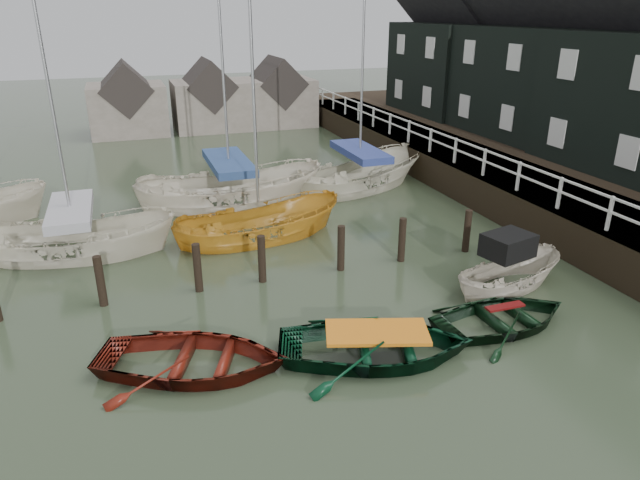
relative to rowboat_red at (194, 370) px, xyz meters
name	(u,v)px	position (x,y,z in m)	size (l,w,h in m)	color
ground	(339,325)	(3.65, 0.75, 0.00)	(120.00, 120.00, 0.00)	#303C26
pier	(457,167)	(13.12, 10.75, 0.71)	(3.04, 32.00, 2.70)	black
land_strip	(556,171)	(18.65, 10.75, 0.00)	(14.00, 38.00, 1.50)	black
quay_houses	(599,49)	(18.64, 9.41, 5.68)	(6.52, 28.14, 10.01)	black
mooring_pilings	(265,265)	(2.53, 3.75, 0.50)	(13.72, 0.22, 1.80)	black
far_sheds	(207,100)	(4.48, 26.75, 1.86)	(14.00, 4.08, 4.39)	#665B51
rowboat_red	(194,370)	(0.00, 0.00, 0.00)	(2.96, 4.14, 0.86)	#56150C
rowboat_green	(376,357)	(3.93, -0.83, 0.00)	(3.10, 4.34, 0.90)	black
rowboat_dkgreen	(502,326)	(7.43, -0.62, 0.00)	(2.59, 3.63, 0.75)	black
motorboat	(507,283)	(8.87, 1.18, 0.12)	(3.95, 2.24, 2.23)	beige
sailboat_a	(77,252)	(-2.67, 7.61, 0.06)	(6.61, 3.50, 10.04)	beige
sailboat_b	(231,202)	(2.93, 11.02, 0.06)	(7.59, 3.40, 11.19)	beige
sailboat_c	(260,237)	(3.17, 7.13, 0.01)	(6.11, 2.85, 10.54)	orange
sailboat_d	(359,186)	(8.67, 11.42, 0.06)	(7.39, 4.90, 11.78)	beige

